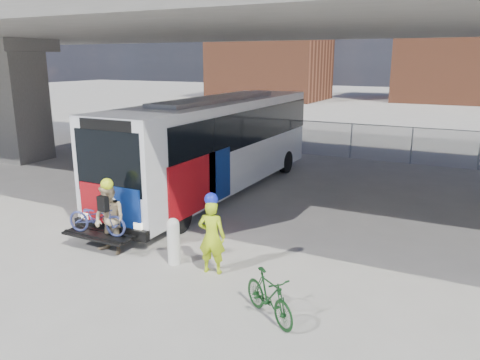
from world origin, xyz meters
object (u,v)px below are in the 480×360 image
Objects in this scene: cyclist_hivis at (212,235)px; bike_parked at (269,296)px; bollard at (173,239)px; cyclist_tan at (109,218)px; bus at (218,138)px.

cyclist_hivis reaches higher than bike_parked.
bollard is at bearing 101.12° from bike_parked.
cyclist_hivis is 2.50m from bike_parked.
cyclist_hivis is 0.98× the size of cyclist_tan.
bus is at bearing 69.10° from bike_parked.
bike_parked is (5.08, -1.10, -0.48)m from cyclist_tan.
bike_parked is (2.07, -1.31, -0.48)m from cyclist_hivis.
bus reaches higher than cyclist_tan.
bike_parked is at bearing 136.77° from cyclist_hivis.
cyclist_hivis is 3.01m from cyclist_tan.
bike_parked is (3.19, -1.31, -0.15)m from bollard.
bus is 7.27m from cyclist_hivis.
bus is 6.27× the size of cyclist_tan.
bus is 7.88× the size of bike_parked.
bus is 10.69× the size of bollard.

